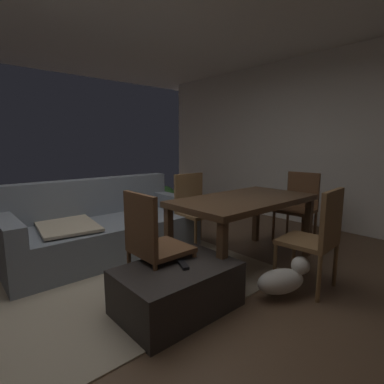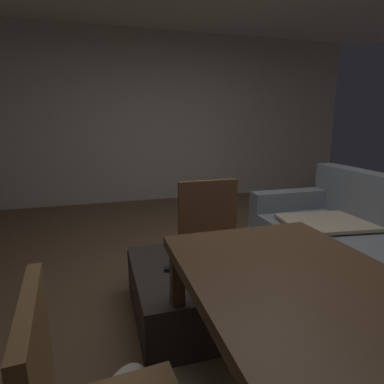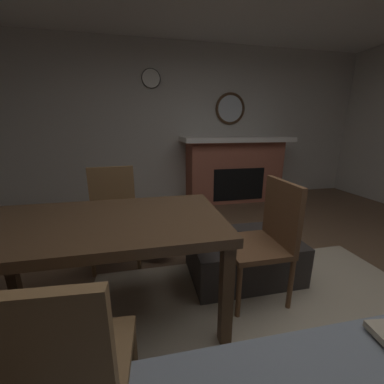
{
  "view_description": "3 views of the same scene",
  "coord_description": "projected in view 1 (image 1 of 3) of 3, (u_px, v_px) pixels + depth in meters",
  "views": [
    {
      "loc": [
        -1.3,
        -2.26,
        1.31
      ],
      "look_at": [
        0.0,
        -0.79,
        0.99
      ],
      "focal_mm": 27.54,
      "sensor_mm": 36.0,
      "label": 1
    },
    {
      "loc": [
        1.98,
        -1.04,
        1.36
      ],
      "look_at": [
        0.39,
        -0.57,
        0.97
      ],
      "focal_mm": 29.77,
      "sensor_mm": 36.0,
      "label": 2
    },
    {
      "loc": [
        0.88,
        1.15,
        1.3
      ],
      "look_at": [
        0.46,
        -0.87,
        0.73
      ],
      "focal_mm": 21.66,
      "sensor_mm": 36.0,
      "label": 3
    }
  ],
  "objects": [
    {
      "name": "ottoman_coffee_table",
      "position": [
        177.0,
        288.0,
        2.33
      ],
      "size": [
        0.93,
        0.62,
        0.37
      ],
      "primitive_type": "cube",
      "color": "#2D2826",
      "rests_on": "ground"
    },
    {
      "name": "tv_remote",
      "position": [
        183.0,
        265.0,
        2.3
      ],
      "size": [
        0.11,
        0.17,
        0.02
      ],
      "primitive_type": "cube",
      "rotation": [
        0.0,
        0.0,
        -0.4
      ],
      "color": "black",
      "rests_on": "ottoman_coffee_table"
    },
    {
      "name": "dining_chair_north",
      "position": [
        194.0,
        205.0,
        3.82
      ],
      "size": [
        0.47,
        0.47,
        0.93
      ],
      "color": "brown",
      "rests_on": "ground"
    },
    {
      "name": "couch",
      "position": [
        102.0,
        229.0,
        3.52
      ],
      "size": [
        2.17,
        1.01,
        0.88
      ],
      "color": "slate",
      "rests_on": "ground"
    },
    {
      "name": "dining_table",
      "position": [
        244.0,
        205.0,
        3.19
      ],
      "size": [
        1.61,
        0.86,
        0.74
      ],
      "color": "#513823",
      "rests_on": "ground"
    },
    {
      "name": "dining_chair_west",
      "position": [
        152.0,
        241.0,
        2.43
      ],
      "size": [
        0.44,
        0.44,
        0.93
      ],
      "color": "brown",
      "rests_on": "ground"
    },
    {
      "name": "area_rug",
      "position": [
        130.0,
        278.0,
        2.91
      ],
      "size": [
        2.6,
        2.0,
        0.01
      ],
      "primitive_type": "cube",
      "color": "tan",
      "rests_on": "ground"
    },
    {
      "name": "dining_chair_east",
      "position": [
        299.0,
        203.0,
        4.0
      ],
      "size": [
        0.47,
        0.47,
        0.93
      ],
      "color": "brown",
      "rests_on": "ground"
    },
    {
      "name": "dining_chair_south",
      "position": [
        318.0,
        234.0,
        2.61
      ],
      "size": [
        0.48,
        0.48,
        0.93
      ],
      "color": "brown",
      "rests_on": "ground"
    },
    {
      "name": "wall_right_window_side",
      "position": [
        315.0,
        142.0,
        4.7
      ],
      "size": [
        0.12,
        6.74,
        2.7
      ],
      "primitive_type": "cube",
      "color": "white",
      "rests_on": "ground"
    },
    {
      "name": "small_dog",
      "position": [
        284.0,
        279.0,
        2.51
      ],
      "size": [
        0.5,
        0.37,
        0.3
      ],
      "color": "silver",
      "rests_on": "ground"
    },
    {
      "name": "floor",
      "position": [
        135.0,
        287.0,
        2.74
      ],
      "size": [
        8.01,
        8.01,
        0.0
      ],
      "primitive_type": "plane",
      "color": "brown"
    },
    {
      "name": "potted_plant",
      "position": [
        165.0,
        200.0,
        5.41
      ],
      "size": [
        0.43,
        0.43,
        0.55
      ],
      "color": "#474C51",
      "rests_on": "ground"
    }
  ]
}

